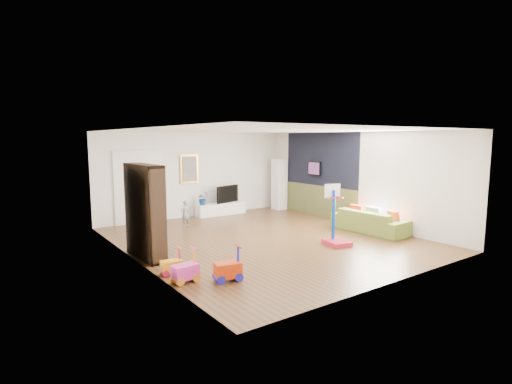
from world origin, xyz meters
TOP-DOWN VIEW (x-y plane):
  - floor at (0.00, 0.00)m, footprint 6.50×7.50m
  - ceiling at (0.00, 0.00)m, footprint 6.50×7.50m
  - wall_back at (0.00, 3.75)m, footprint 6.50×0.00m
  - wall_front at (0.00, -3.75)m, footprint 6.50×0.00m
  - wall_left at (-3.25, 0.00)m, footprint 0.00×7.50m
  - wall_right at (3.25, 0.00)m, footprint 0.00×7.50m
  - navy_accent at (3.23, 1.40)m, footprint 0.01×3.20m
  - olive_wainscot at (3.23, 1.40)m, footprint 0.01×3.20m
  - doorway at (-1.90, 3.71)m, footprint 1.45×0.06m
  - painting_back at (-0.25, 3.71)m, footprint 0.62×0.06m
  - artwork_right at (3.17, 1.60)m, footprint 0.04×0.56m
  - media_console at (0.74, 3.47)m, footprint 1.70×0.45m
  - tall_cabinet at (2.99, 3.18)m, footprint 0.43×0.43m
  - bookshelf at (-2.99, 0.20)m, footprint 0.41×1.37m
  - sofa at (2.74, -1.02)m, footprint 0.91×2.10m
  - basketball_hoop at (1.04, -1.44)m, footprint 0.59×0.68m
  - ride_on_yellow at (-3.00, -1.10)m, footprint 0.40×0.28m
  - ride_on_orange at (-2.32, -2.00)m, footprint 0.52×0.38m
  - ride_on_pink at (-2.97, -1.63)m, footprint 0.47×0.31m
  - child at (-1.04, 2.40)m, footprint 0.32×0.24m
  - tv at (0.96, 3.51)m, footprint 0.99×0.40m
  - vase_plant at (0.08, 3.46)m, footprint 0.44×0.40m
  - pillow_left at (2.94, -1.63)m, footprint 0.20×0.38m
  - pillow_center at (2.94, -1.00)m, footprint 0.12×0.42m
  - pillow_right at (2.94, -0.41)m, footprint 0.15×0.36m

SIDE VIEW (x-z plane):
  - floor at x=0.00m, z-range 0.00..0.00m
  - media_console at x=0.74m, z-range 0.00..0.40m
  - ride_on_yellow at x=-3.00m, z-range 0.00..0.50m
  - ride_on_pink at x=-2.97m, z-range 0.00..0.59m
  - sofa at x=2.74m, z-range 0.00..0.60m
  - ride_on_orange at x=-2.32m, z-range 0.00..0.62m
  - child at x=-1.04m, z-range 0.00..0.78m
  - pillow_left at x=2.94m, z-range 0.29..0.66m
  - pillow_center at x=2.94m, z-range 0.27..0.68m
  - pillow_right at x=2.94m, z-range 0.30..0.65m
  - olive_wainscot at x=3.23m, z-range 0.00..1.00m
  - vase_plant at x=0.08m, z-range 0.40..0.82m
  - tv at x=0.96m, z-range 0.40..0.96m
  - basketball_hoop at x=1.04m, z-range 0.00..1.44m
  - tall_cabinet at x=2.99m, z-range 0.00..1.79m
  - bookshelf at x=-2.99m, z-range 0.00..1.98m
  - doorway at x=-1.90m, z-range 0.00..2.10m
  - wall_back at x=0.00m, z-range 0.00..2.70m
  - wall_front at x=0.00m, z-range 0.00..2.70m
  - wall_left at x=-3.25m, z-range 0.00..2.70m
  - wall_right at x=3.25m, z-range 0.00..2.70m
  - artwork_right at x=3.17m, z-range 1.32..1.78m
  - painting_back at x=-0.25m, z-range 1.09..2.01m
  - navy_accent at x=3.23m, z-range 1.00..2.70m
  - ceiling at x=0.00m, z-range 2.70..2.70m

